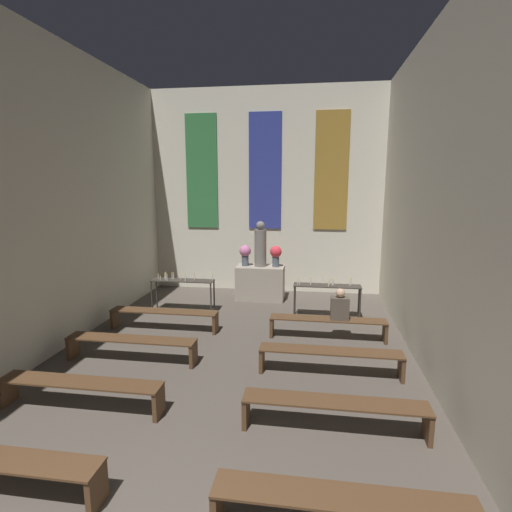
% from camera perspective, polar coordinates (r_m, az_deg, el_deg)
% --- Properties ---
extents(wall_back, '(6.75, 0.16, 5.70)m').
position_cam_1_polar(wall_back, '(11.45, 1.34, 9.29)').
color(wall_back, beige).
rests_on(wall_back, ground_plane).
extents(wall_left, '(0.12, 9.75, 5.70)m').
position_cam_1_polar(wall_left, '(8.08, -27.67, 7.41)').
color(wall_left, beige).
rests_on(wall_left, ground_plane).
extents(wall_right, '(0.12, 9.75, 5.70)m').
position_cam_1_polar(wall_right, '(6.82, 24.79, 7.29)').
color(wall_right, beige).
rests_on(wall_right, ground_plane).
extents(altar, '(1.27, 0.68, 0.91)m').
position_cam_1_polar(altar, '(10.79, 0.63, -3.82)').
color(altar, gray).
rests_on(altar, ground_plane).
extents(statue, '(0.32, 0.32, 1.21)m').
position_cam_1_polar(statue, '(10.59, 0.64, 1.47)').
color(statue, slate).
rests_on(statue, altar).
extents(flower_vase_left, '(0.31, 0.31, 0.56)m').
position_cam_1_polar(flower_vase_left, '(10.68, -1.56, 0.40)').
color(flower_vase_left, '#4C5666').
rests_on(flower_vase_left, altar).
extents(flower_vase_right, '(0.31, 0.31, 0.56)m').
position_cam_1_polar(flower_vase_right, '(10.57, 2.85, 0.28)').
color(flower_vase_right, '#4C5666').
rests_on(flower_vase_right, altar).
extents(candle_rack_left, '(1.54, 0.37, 0.98)m').
position_cam_1_polar(candle_rack_left, '(9.90, -10.47, -3.95)').
color(candle_rack_left, '#332D28').
rests_on(candle_rack_left, ground_plane).
extents(candle_rack_right, '(1.54, 0.37, 0.99)m').
position_cam_1_polar(candle_rack_right, '(9.39, 10.10, -4.73)').
color(candle_rack_right, '#332D28').
rests_on(candle_rack_right, ground_plane).
extents(pew_front_right, '(2.31, 0.36, 0.43)m').
position_cam_1_polar(pew_front_right, '(4.19, 12.23, -31.57)').
color(pew_front_right, '#4C331E').
rests_on(pew_front_right, ground_plane).
extents(pew_second_left, '(2.31, 0.36, 0.43)m').
position_cam_1_polar(pew_second_left, '(6.28, -23.78, -16.89)').
color(pew_second_left, '#4C331E').
rests_on(pew_second_left, ground_plane).
extents(pew_second_right, '(2.31, 0.36, 0.43)m').
position_cam_1_polar(pew_second_right, '(5.45, 11.14, -20.60)').
color(pew_second_right, '#4C331E').
rests_on(pew_second_right, ground_plane).
extents(pew_third_left, '(2.31, 0.36, 0.43)m').
position_cam_1_polar(pew_third_left, '(7.51, -17.39, -11.88)').
color(pew_third_left, '#4C331E').
rests_on(pew_third_left, ground_plane).
extents(pew_third_right, '(2.31, 0.36, 0.43)m').
position_cam_1_polar(pew_third_right, '(6.82, 10.55, -13.89)').
color(pew_third_right, '#4C331E').
rests_on(pew_third_right, ground_plane).
extents(pew_back_left, '(2.31, 0.36, 0.43)m').
position_cam_1_polar(pew_back_left, '(8.84, -13.00, -8.24)').
color(pew_back_left, '#4C331E').
rests_on(pew_back_left, ground_plane).
extents(pew_back_right, '(2.31, 0.36, 0.43)m').
position_cam_1_polar(pew_back_right, '(8.26, 10.19, -9.46)').
color(pew_back_right, '#4C331E').
rests_on(pew_back_right, ground_plane).
extents(person_seated, '(0.36, 0.24, 0.63)m').
position_cam_1_polar(person_seated, '(8.16, 11.88, -7.04)').
color(person_seated, '#4C4238').
rests_on(person_seated, pew_back_right).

